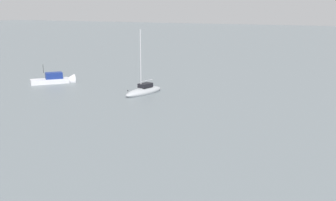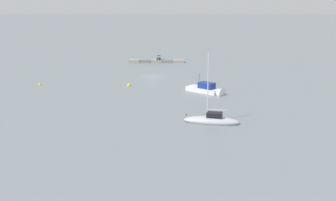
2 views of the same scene
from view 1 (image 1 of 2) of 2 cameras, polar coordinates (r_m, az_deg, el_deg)
name	(u,v)px [view 1 (image 1 of 2)]	position (r m, az deg, el deg)	size (l,w,h in m)	color
sailboat_grey_near	(144,91)	(59.68, -3.29, 1.28)	(7.42, 3.28, 9.40)	#ADB2B7
motorboat_white_mid	(57,80)	(70.34, -14.82, 2.66)	(6.68, 6.08, 3.89)	silver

